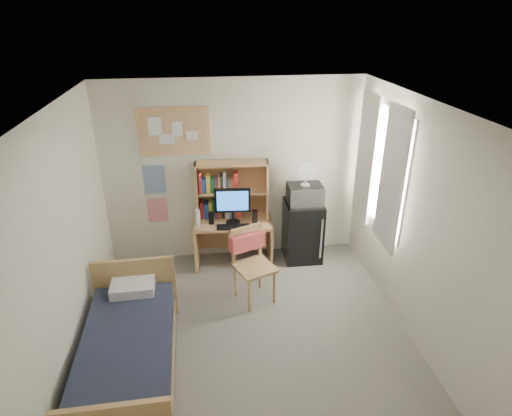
{
  "coord_description": "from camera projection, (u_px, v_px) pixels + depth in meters",
  "views": [
    {
      "loc": [
        -0.46,
        -3.54,
        3.4
      ],
      "look_at": [
        0.19,
        1.2,
        1.15
      ],
      "focal_mm": 30.0,
      "sensor_mm": 36.0,
      "label": 1
    }
  ],
  "objects": [
    {
      "name": "wall_right",
      "position": [
        428.0,
        235.0,
        4.35
      ],
      "size": [
        0.04,
        4.2,
        2.6
      ],
      "primitive_type": "cube",
      "color": "silver",
      "rests_on": "floor"
    },
    {
      "name": "hutch",
      "position": [
        232.0,
        190.0,
        5.96
      ],
      "size": [
        1.02,
        0.32,
        0.82
      ],
      "primitive_type": "cube",
      "rotation": [
        0.0,
        0.0,
        -0.07
      ],
      "color": "tan",
      "rests_on": "desk"
    },
    {
      "name": "window_unit",
      "position": [
        380.0,
        168.0,
        5.29
      ],
      "size": [
        0.1,
        1.4,
        1.7
      ],
      "primitive_type": "cube",
      "color": "white",
      "rests_on": "wall_right"
    },
    {
      "name": "floor",
      "position": [
        253.0,
        351.0,
        4.69
      ],
      "size": [
        3.6,
        4.2,
        0.02
      ],
      "primitive_type": "cube",
      "color": "gray",
      "rests_on": "ground"
    },
    {
      "name": "desk",
      "position": [
        234.0,
        242.0,
        6.14
      ],
      "size": [
        1.13,
        0.62,
        0.68
      ],
      "primitive_type": "cube",
      "rotation": [
        0.0,
        0.0,
        -0.07
      ],
      "color": "tan",
      "rests_on": "floor"
    },
    {
      "name": "speaker_left",
      "position": [
        211.0,
        218.0,
        5.89
      ],
      "size": [
        0.08,
        0.08,
        0.17
      ],
      "primitive_type": "cube",
      "rotation": [
        0.0,
        0.0,
        -0.07
      ],
      "color": "black",
      "rests_on": "desk"
    },
    {
      "name": "water_bottle",
      "position": [
        198.0,
        218.0,
        5.83
      ],
      "size": [
        0.07,
        0.07,
        0.23
      ],
      "primitive_type": "cylinder",
      "rotation": [
        0.0,
        0.0,
        -0.07
      ],
      "color": "silver",
      "rests_on": "desk"
    },
    {
      "name": "desk_fan",
      "position": [
        306.0,
        174.0,
        5.84
      ],
      "size": [
        0.27,
        0.27,
        0.33
      ],
      "primitive_type": "cylinder",
      "rotation": [
        0.0,
        0.0,
        -0.02
      ],
      "color": "silver",
      "rests_on": "microwave"
    },
    {
      "name": "poster_japan",
      "position": [
        158.0,
        210.0,
        6.09
      ],
      "size": [
        0.28,
        0.01,
        0.36
      ],
      "primitive_type": "cube",
      "color": "red",
      "rests_on": "wall_back"
    },
    {
      "name": "bed",
      "position": [
        129.0,
        356.0,
        4.27
      ],
      "size": [
        0.93,
        1.81,
        0.49
      ],
      "primitive_type": "cube",
      "rotation": [
        0.0,
        0.0,
        0.02
      ],
      "color": "black",
      "rests_on": "floor"
    },
    {
      "name": "ceiling",
      "position": [
        252.0,
        113.0,
        3.57
      ],
      "size": [
        3.6,
        4.2,
        0.02
      ],
      "primitive_type": "cube",
      "color": "silver",
      "rests_on": "wall_back"
    },
    {
      "name": "hoodie",
      "position": [
        247.0,
        241.0,
        5.33
      ],
      "size": [
        0.47,
        0.3,
        0.22
      ],
      "primitive_type": "cube",
      "rotation": [
        0.0,
        0.0,
        0.38
      ],
      "color": "#CC4F4D",
      "rests_on": "desk_chair"
    },
    {
      "name": "pillow",
      "position": [
        133.0,
        287.0,
        4.81
      ],
      "size": [
        0.48,
        0.34,
        0.11
      ],
      "primitive_type": "cube",
      "rotation": [
        0.0,
        0.0,
        0.02
      ],
      "color": "silver",
      "rests_on": "bed"
    },
    {
      "name": "wall_back",
      "position": [
        234.0,
        172.0,
        6.01
      ],
      "size": [
        3.6,
        0.04,
        2.6
      ],
      "primitive_type": "cube",
      "color": "silver",
      "rests_on": "floor"
    },
    {
      "name": "keyboard",
      "position": [
        233.0,
        227.0,
        5.81
      ],
      "size": [
        0.46,
        0.18,
        0.02
      ],
      "primitive_type": "cube",
      "rotation": [
        0.0,
        0.0,
        -0.07
      ],
      "color": "black",
      "rests_on": "desk"
    },
    {
      "name": "poster_wave",
      "position": [
        154.0,
        180.0,
        5.89
      ],
      "size": [
        0.3,
        0.01,
        0.42
      ],
      "primitive_type": "cube",
      "color": "#255497",
      "rests_on": "wall_back"
    },
    {
      "name": "mini_fridge",
      "position": [
        303.0,
        231.0,
        6.24
      ],
      "size": [
        0.54,
        0.54,
        0.89
      ],
      "primitive_type": "cube",
      "rotation": [
        0.0,
        0.0,
        -0.02
      ],
      "color": "black",
      "rests_on": "floor"
    },
    {
      "name": "monitor",
      "position": [
        233.0,
        206.0,
        5.83
      ],
      "size": [
        0.49,
        0.07,
        0.52
      ],
      "primitive_type": "cube",
      "rotation": [
        0.0,
        0.0,
        -0.07
      ],
      "color": "black",
      "rests_on": "desk"
    },
    {
      "name": "curtain_left",
      "position": [
        392.0,
        180.0,
        4.93
      ],
      "size": [
        0.04,
        0.55,
        1.7
      ],
      "primitive_type": "cube",
      "color": "silver",
      "rests_on": "wall_right"
    },
    {
      "name": "wall_left",
      "position": [
        58.0,
        261.0,
        3.91
      ],
      "size": [
        0.04,
        4.2,
        2.6
      ],
      "primitive_type": "cube",
      "color": "silver",
      "rests_on": "floor"
    },
    {
      "name": "desk_chair",
      "position": [
        255.0,
        267.0,
        5.29
      ],
      "size": [
        0.63,
        0.63,
        0.98
      ],
      "primitive_type": "cube",
      "rotation": [
        0.0,
        0.0,
        0.38
      ],
      "color": "tan",
      "rests_on": "floor"
    },
    {
      "name": "microwave",
      "position": [
        305.0,
        194.0,
        5.97
      ],
      "size": [
        0.48,
        0.37,
        0.28
      ],
      "primitive_type": "cube",
      "rotation": [
        0.0,
        0.0,
        -0.02
      ],
      "color": "#BBBBC0",
      "rests_on": "mini_fridge"
    },
    {
      "name": "bulletin_board",
      "position": [
        174.0,
        131.0,
        5.63
      ],
      "size": [
        0.94,
        0.03,
        0.64
      ],
      "primitive_type": "cube",
      "color": "tan",
      "rests_on": "wall_back"
    },
    {
      "name": "speaker_right",
      "position": [
        255.0,
        216.0,
        5.92
      ],
      "size": [
        0.08,
        0.08,
        0.18
      ],
      "primitive_type": "cube",
      "rotation": [
        0.0,
        0.0,
        -0.07
      ],
      "color": "black",
      "rests_on": "desk"
    },
    {
      "name": "curtain_right",
      "position": [
        366.0,
        158.0,
        5.64
      ],
      "size": [
        0.04,
        0.55,
        1.7
      ],
      "primitive_type": "cube",
      "color": "silver",
      "rests_on": "wall_right"
    }
  ]
}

